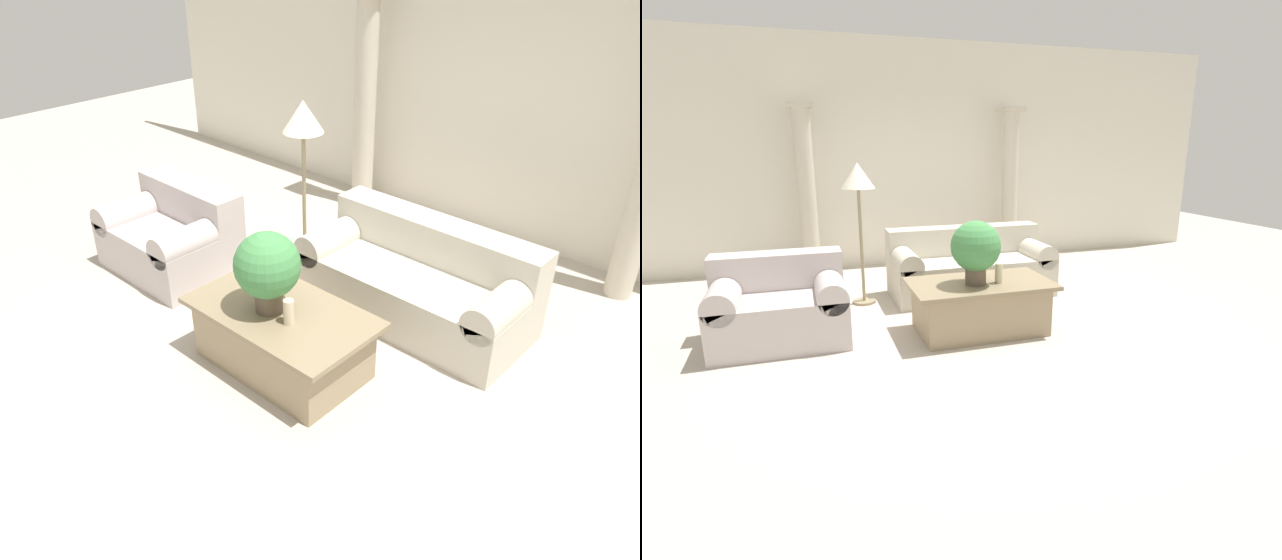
{
  "view_description": "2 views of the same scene",
  "coord_description": "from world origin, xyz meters",
  "views": [
    {
      "loc": [
        2.7,
        -2.89,
        2.98
      ],
      "look_at": [
        -0.13,
        0.19,
        0.48
      ],
      "focal_mm": 35.0,
      "sensor_mm": 36.0,
      "label": 1
    },
    {
      "loc": [
        -1.63,
        -4.66,
        1.81
      ],
      "look_at": [
        -0.14,
        -0.12,
        0.47
      ],
      "focal_mm": 28.0,
      "sensor_mm": 36.0,
      "label": 2
    }
  ],
  "objects": [
    {
      "name": "column_left",
      "position": [
        -1.5,
        2.4,
        1.17
      ],
      "size": [
        0.33,
        0.33,
        2.28
      ],
      "color": "beige",
      "rests_on": "ground_plane"
    },
    {
      "name": "ground_plane",
      "position": [
        0.0,
        0.0,
        0.0
      ],
      "size": [
        16.0,
        16.0,
        0.0
      ],
      "primitive_type": "plane",
      "color": "#BCB2A3"
    },
    {
      "name": "loveseat",
      "position": [
        -1.86,
        0.04,
        0.34
      ],
      "size": [
        1.19,
        0.88,
        0.79
      ],
      "color": "#C0B4B2",
      "rests_on": "ground_plane"
    },
    {
      "name": "potted_plant",
      "position": [
        -0.09,
        -0.39,
        0.85
      ],
      "size": [
        0.47,
        0.47,
        0.6
      ],
      "color": "brown",
      "rests_on": "coffee_table"
    },
    {
      "name": "coffee_table",
      "position": [
        -0.02,
        -0.34,
        0.26
      ],
      "size": [
        1.36,
        0.81,
        0.5
      ],
      "color": "#998466",
      "rests_on": "ground_plane"
    },
    {
      "name": "column_right",
      "position": [
        1.46,
        2.4,
        1.17
      ],
      "size": [
        0.33,
        0.33,
        2.28
      ],
      "color": "beige",
      "rests_on": "ground_plane"
    },
    {
      "name": "sofa_long",
      "position": [
        0.3,
        0.92,
        0.33
      ],
      "size": [
        1.91,
        0.88,
        0.79
      ],
      "color": "beige",
      "rests_on": "ground_plane"
    },
    {
      "name": "wall_back",
      "position": [
        0.0,
        2.77,
        1.6
      ],
      "size": [
        10.0,
        0.06,
        3.2
      ],
      "color": "silver",
      "rests_on": "ground_plane"
    },
    {
      "name": "floor_lamp",
      "position": [
        -0.99,
        0.91,
        1.34
      ],
      "size": [
        0.36,
        0.36,
        1.58
      ],
      "color": "gray",
      "rests_on": "ground_plane"
    },
    {
      "name": "pillar_candle",
      "position": [
        0.13,
        -0.42,
        0.59
      ],
      "size": [
        0.07,
        0.07,
        0.19
      ],
      "color": "beige",
      "rests_on": "coffee_table"
    }
  ]
}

